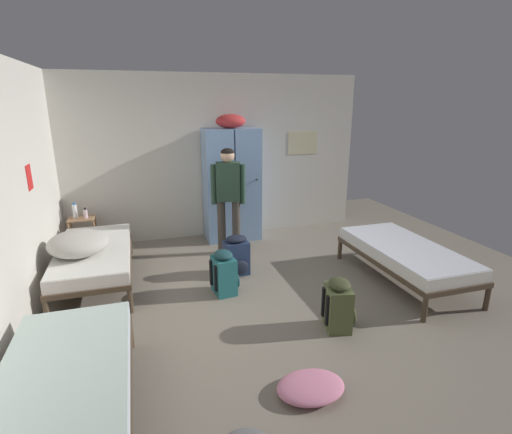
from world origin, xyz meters
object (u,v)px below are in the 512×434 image
(bedding_heap, at_px, (78,243))
(bed_left_front, at_px, (64,387))
(person_traveler, at_px, (228,192))
(backpack_teal, at_px, (225,273))
(bed_right, at_px, (405,253))
(locker_bank, at_px, (232,182))
(clothes_pile_pink, at_px, (311,387))
(lotion_bottle, at_px, (85,214))
(backpack_navy, at_px, (237,256))
(bed_left_rear, at_px, (94,255))
(backpack_olive, at_px, (339,305))
(water_bottle, at_px, (75,211))
(shelf_unit, at_px, (83,232))

(bedding_heap, bearing_deg, bed_left_front, -86.67)
(person_traveler, xyz_separation_m, backpack_teal, (-0.36, -1.27, -0.72))
(bed_right, bearing_deg, locker_bank, 126.97)
(bed_right, xyz_separation_m, person_traveler, (-1.94, 1.63, 0.59))
(backpack_teal, distance_m, clothes_pile_pink, 1.94)
(person_traveler, bearing_deg, locker_bank, 72.14)
(bed_left_front, relative_size, clothes_pile_pink, 3.37)
(bed_left_front, bearing_deg, person_traveler, 57.98)
(bed_right, distance_m, lotion_bottle, 4.60)
(bed_right, relative_size, backpack_teal, 3.45)
(locker_bank, relative_size, backpack_teal, 3.76)
(bed_right, distance_m, person_traveler, 2.61)
(bedding_heap, height_order, backpack_navy, bedding_heap)
(bed_right, height_order, bed_left_rear, same)
(bed_left_rear, bearing_deg, bed_left_front, -90.00)
(locker_bank, relative_size, backpack_olive, 3.76)
(backpack_navy, xyz_separation_m, clothes_pile_pink, (0.00, -2.39, -0.20))
(locker_bank, height_order, bed_left_rear, locker_bank)
(person_traveler, relative_size, backpack_teal, 2.94)
(lotion_bottle, bearing_deg, person_traveler, -16.20)
(bed_right, distance_m, bed_left_front, 4.08)
(water_bottle, relative_size, backpack_olive, 0.44)
(bed_left_rear, xyz_separation_m, water_bottle, (-0.33, 1.17, 0.30))
(bedding_heap, bearing_deg, shelf_unit, 94.87)
(lotion_bottle, height_order, backpack_navy, lotion_bottle)
(bed_right, distance_m, backpack_olive, 1.55)
(bed_left_rear, bearing_deg, clothes_pile_pink, -55.94)
(shelf_unit, height_order, bed_left_front, shelf_unit)
(locker_bank, bearing_deg, person_traveler, -107.86)
(backpack_olive, xyz_separation_m, backpack_navy, (-0.67, 1.60, 0.00))
(water_bottle, relative_size, lotion_bottle, 1.47)
(bed_left_rear, relative_size, water_bottle, 7.91)
(backpack_teal, bearing_deg, shelf_unit, 132.95)
(shelf_unit, xyz_separation_m, backpack_olive, (2.73, -3.02, -0.09))
(shelf_unit, distance_m, backpack_teal, 2.61)
(shelf_unit, height_order, clothes_pile_pink, shelf_unit)
(locker_bank, bearing_deg, clothes_pile_pink, -94.45)
(clothes_pile_pink, bearing_deg, lotion_bottle, 117.71)
(backpack_teal, xyz_separation_m, backpack_navy, (0.28, 0.48, 0.00))
(backpack_olive, bearing_deg, water_bottle, 132.72)
(person_traveler, height_order, backpack_navy, person_traveler)
(locker_bank, distance_m, water_bottle, 2.45)
(bed_left_rear, distance_m, person_traveler, 2.04)
(person_traveler, bearing_deg, bed_left_front, -122.02)
(locker_bank, distance_m, bed_right, 2.93)
(bedding_heap, xyz_separation_m, water_bottle, (-0.20, 1.40, 0.04))
(person_traveler, distance_m, backpack_olive, 2.56)
(shelf_unit, relative_size, clothes_pile_pink, 1.01)
(bed_right, xyz_separation_m, lotion_bottle, (-4.01, 2.23, 0.26))
(backpack_teal, bearing_deg, backpack_olive, -49.47)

